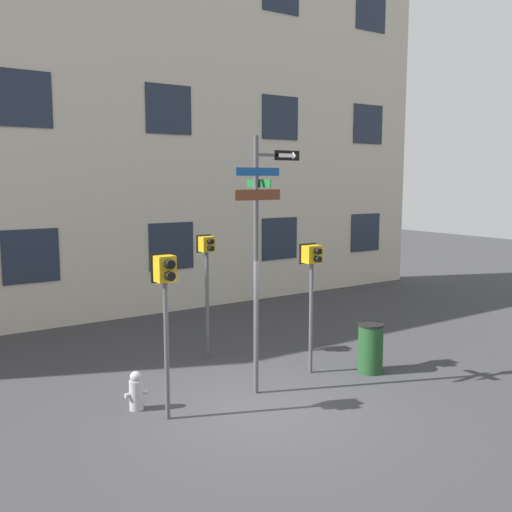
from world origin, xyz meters
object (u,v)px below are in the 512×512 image
object	(u,v)px
pedestrian_signal_left	(166,291)
trash_bin	(370,348)
street_sign_pole	(260,242)
pedestrian_signal_across	(207,264)
fire_hydrant	(136,391)
pedestrian_signal_right	(312,272)

from	to	relation	value
pedestrian_signal_left	trash_bin	size ratio (longest dim) A/B	2.69
street_sign_pole	pedestrian_signal_across	size ratio (longest dim) A/B	1.72
pedestrian_signal_left	trash_bin	bearing A→B (deg)	-2.64
pedestrian_signal_left	fire_hydrant	bearing A→B (deg)	112.95
pedestrian_signal_across	fire_hydrant	bearing A→B (deg)	-142.64
pedestrian_signal_right	pedestrian_signal_across	distance (m)	2.44
pedestrian_signal_left	pedestrian_signal_right	size ratio (longest dim) A/B	1.04
pedestrian_signal_left	trash_bin	distance (m)	4.77
street_sign_pole	pedestrian_signal_left	distance (m)	2.05
pedestrian_signal_right	fire_hydrant	size ratio (longest dim) A/B	3.89
pedestrian_signal_right	street_sign_pole	bearing A→B (deg)	-168.03
pedestrian_signal_across	pedestrian_signal_left	bearing A→B (deg)	-130.58
trash_bin	pedestrian_signal_right	bearing A→B (deg)	147.42
street_sign_pole	fire_hydrant	xyz separation A→B (m)	(-2.22, 0.53, -2.50)
pedestrian_signal_left	pedestrian_signal_right	distance (m)	3.46
fire_hydrant	pedestrian_signal_right	bearing A→B (deg)	-3.24
street_sign_pole	trash_bin	bearing A→B (deg)	-7.83
pedestrian_signal_left	pedestrian_signal_across	xyz separation A→B (m)	(2.19, 2.55, -0.07)
street_sign_pole	pedestrian_signal_across	xyz separation A→B (m)	(0.25, 2.41, -0.72)
pedestrian_signal_right	trash_bin	size ratio (longest dim) A/B	2.60
pedestrian_signal_right	pedestrian_signal_left	bearing A→B (deg)	-172.40
pedestrian_signal_left	pedestrian_signal_right	bearing A→B (deg)	7.60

